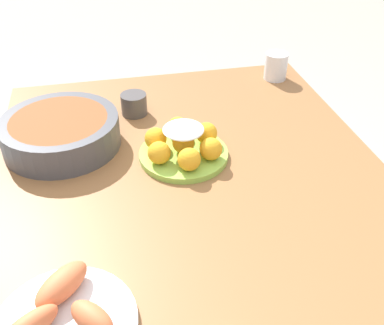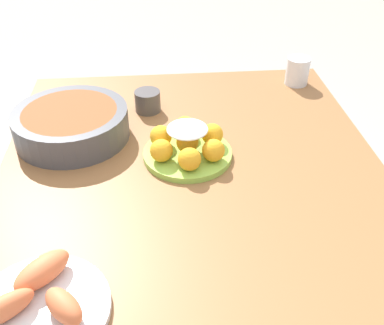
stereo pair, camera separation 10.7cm
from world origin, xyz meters
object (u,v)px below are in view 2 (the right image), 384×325
Objects in this scene: cake_plate at (187,145)px; seafood_platter at (38,302)px; serving_bowl at (71,123)px; cup_near at (297,71)px; cup_far at (148,101)px; dining_table at (197,227)px.

seafood_platter is (-0.44, 0.29, -0.01)m from cake_plate.
serving_bowl is 0.75m from cup_near.
cup_far is (0.69, -0.20, 0.01)m from seafood_platter.
cup_near is (0.27, -0.70, 0.00)m from serving_bowl.
cup_near is at bearing -74.33° from cup_far.
serving_bowl reaches higher than cup_far.
serving_bowl is (0.29, 0.31, 0.14)m from dining_table.
cup_near is at bearing -68.97° from serving_bowl.
serving_bowl reaches higher than dining_table.
cup_far is (-0.14, 0.49, -0.01)m from cup_near.
seafood_platter is at bearing 132.28° from dining_table.
dining_table is at bearing -47.72° from seafood_platter.
cup_far reaches higher than seafood_platter.
cup_near is (0.55, -0.39, 0.14)m from dining_table.
serving_bowl is at bearing 68.22° from cake_plate.
cup_far is (0.25, 0.10, -0.00)m from cake_plate.
serving_bowl is at bearing 1.06° from seafood_platter.
cup_far is at bearing 14.48° from dining_table.
cake_plate is at bearing -158.68° from cup_far.
cake_plate is 0.33m from serving_bowl.
seafood_platter is at bearing 164.21° from cup_far.
serving_bowl is 1.25× the size of seafood_platter.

